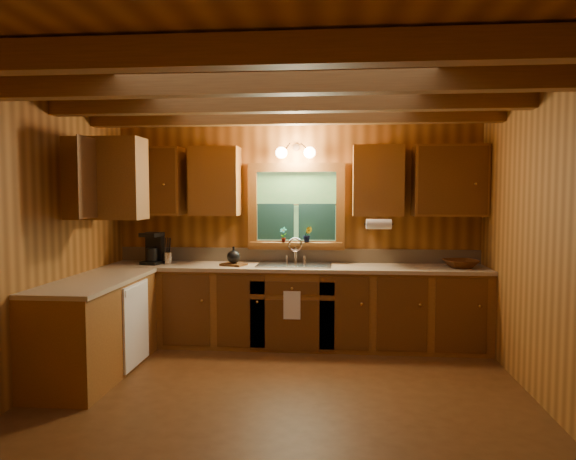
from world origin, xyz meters
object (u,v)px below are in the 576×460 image
at_px(cutting_board, 234,264).
at_px(sink, 294,269).
at_px(coffee_maker, 154,248).
at_px(wicker_basket, 461,264).

bearing_deg(cutting_board, sink, 28.33).
bearing_deg(cutting_board, coffee_maker, -163.04).
bearing_deg(sink, wicker_basket, -1.15).
bearing_deg(coffee_maker, wicker_basket, 11.09).
height_order(sink, wicker_basket, sink).
height_order(sink, cutting_board, sink).
relative_size(cutting_board, wicker_basket, 0.72).
relative_size(sink, coffee_maker, 2.29).
height_order(coffee_maker, cutting_board, coffee_maker).
height_order(sink, coffee_maker, coffee_maker).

